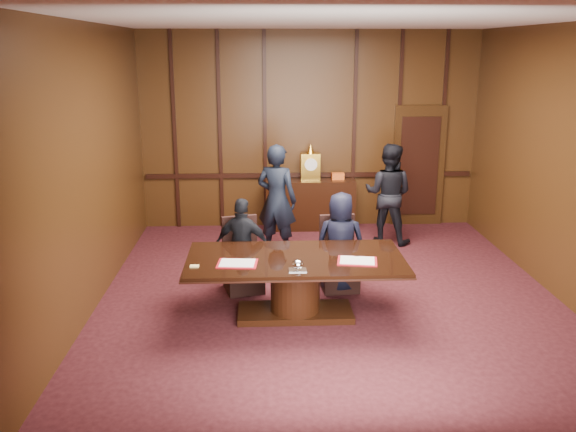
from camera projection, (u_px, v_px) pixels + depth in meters
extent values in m
plane|color=black|center=(330.00, 299.00, 8.01)|extent=(7.00, 7.00, 0.00)
plane|color=silver|center=(335.00, 20.00, 7.07)|extent=(7.00, 7.00, 0.00)
cube|color=black|center=(310.00, 131.00, 10.91)|extent=(6.00, 0.04, 3.50)
cube|color=black|center=(391.00, 265.00, 4.17)|extent=(6.00, 0.04, 3.50)
cube|color=black|center=(87.00, 170.00, 7.41)|extent=(0.04, 7.00, 3.50)
cube|color=black|center=(569.00, 166.00, 7.67)|extent=(0.04, 7.00, 3.50)
cube|color=black|center=(309.00, 175.00, 11.09)|extent=(5.90, 0.05, 0.08)
cube|color=black|center=(418.00, 166.00, 11.13)|extent=(0.95, 0.06, 2.20)
sphere|color=gold|center=(399.00, 170.00, 11.06)|extent=(0.08, 0.08, 0.08)
cube|color=black|center=(310.00, 204.00, 11.02)|extent=(1.60, 0.45, 0.90)
cube|color=black|center=(272.00, 227.00, 11.11)|extent=(0.12, 0.40, 0.06)
cube|color=black|center=(348.00, 226.00, 11.17)|extent=(0.12, 0.40, 0.06)
cube|color=gold|center=(310.00, 167.00, 10.84)|extent=(0.34, 0.18, 0.48)
cylinder|color=white|center=(311.00, 165.00, 10.73)|extent=(0.22, 0.03, 0.22)
cone|color=gold|center=(311.00, 149.00, 10.75)|extent=(0.14, 0.14, 0.16)
cube|color=black|center=(280.00, 174.00, 10.87)|extent=(0.18, 0.04, 0.22)
cube|color=orange|center=(338.00, 176.00, 10.93)|extent=(0.22, 0.12, 0.12)
cube|color=black|center=(295.00, 313.00, 7.49)|extent=(1.40, 0.60, 0.08)
cylinder|color=black|center=(295.00, 286.00, 7.40)|extent=(0.60, 0.60, 0.62)
cube|color=black|center=(295.00, 261.00, 7.31)|extent=(2.62, 1.32, 0.02)
cube|color=black|center=(295.00, 260.00, 7.31)|extent=(2.60, 1.30, 0.06)
cube|color=#A80F18|center=(237.00, 264.00, 7.07)|extent=(0.49, 0.37, 0.01)
cube|color=white|center=(237.00, 263.00, 7.07)|extent=(0.42, 0.31, 0.01)
cube|color=#A80F18|center=(357.00, 261.00, 7.15)|extent=(0.51, 0.40, 0.01)
cube|color=white|center=(357.00, 260.00, 7.15)|extent=(0.44, 0.34, 0.01)
cube|color=white|center=(298.00, 270.00, 6.87)|extent=(0.20, 0.14, 0.01)
ellipsoid|color=white|center=(298.00, 265.00, 6.85)|extent=(0.13, 0.13, 0.10)
cube|color=#FFDE7C|center=(194.00, 266.00, 6.98)|extent=(0.10, 0.07, 0.01)
cube|color=black|center=(244.00, 274.00, 8.23)|extent=(0.58, 0.58, 0.46)
cube|color=black|center=(240.00, 235.00, 8.29)|extent=(0.48, 0.18, 0.55)
cylinder|color=black|center=(228.00, 288.00, 8.06)|extent=(0.04, 0.04, 0.23)
cylinder|color=black|center=(259.00, 277.00, 8.46)|extent=(0.04, 0.04, 0.23)
cube|color=black|center=(339.00, 273.00, 8.29)|extent=(0.52, 0.52, 0.46)
cube|color=black|center=(337.00, 234.00, 8.36)|extent=(0.48, 0.10, 0.55)
cylinder|color=black|center=(326.00, 286.00, 8.12)|extent=(0.04, 0.04, 0.23)
cylinder|color=black|center=(351.00, 275.00, 8.52)|extent=(0.04, 0.04, 0.23)
imported|color=black|center=(243.00, 246.00, 8.07)|extent=(0.82, 0.51, 1.29)
imported|color=black|center=(340.00, 242.00, 8.12)|extent=(0.70, 0.50, 1.36)
imported|color=black|center=(277.00, 200.00, 9.52)|extent=(0.76, 0.64, 1.77)
imported|color=black|center=(388.00, 194.00, 10.14)|extent=(1.01, 0.92, 1.68)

